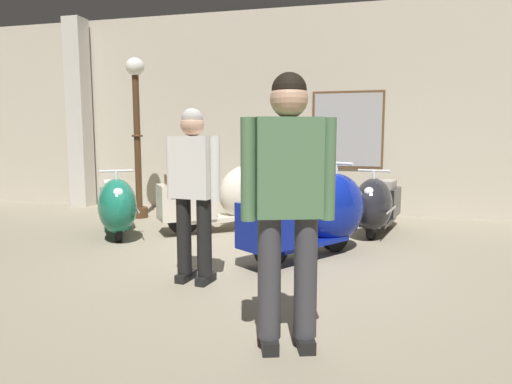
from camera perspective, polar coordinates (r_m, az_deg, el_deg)
name	(u,v)px	position (r m, az deg, el deg)	size (l,w,h in m)	color
ground_plane	(250,261)	(5.02, -0.78, -8.91)	(60.00, 60.00, 0.00)	gray
showroom_back_wall	(289,112)	(8.32, 4.32, 10.18)	(18.00, 0.63, 3.69)	#BCB29E
scooter_0	(116,206)	(6.44, -17.52, -1.72)	(1.25, 1.55, 0.96)	black
scooter_1	(231,197)	(6.57, -3.27, -0.59)	(1.78, 1.52, 1.12)	black
scooter_2	(317,214)	(5.18, 7.86, -2.82)	(1.46, 1.74, 1.09)	black
scooter_3	(377,205)	(6.49, 15.28, -1.60)	(0.78, 1.62, 0.95)	black
lamppost	(137,127)	(7.85, -15.08, 8.13)	(0.31, 0.31, 2.70)	#472D19
visitor_0	(288,194)	(2.79, 4.17, -0.20)	(0.57, 0.37, 1.77)	black
visitor_1	(193,183)	(4.17, -8.09, 1.09)	(0.55, 0.30, 1.64)	black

